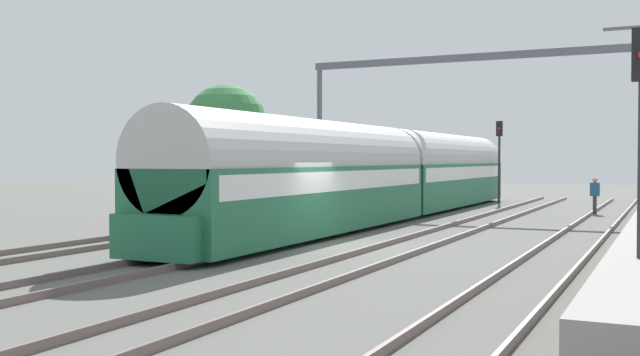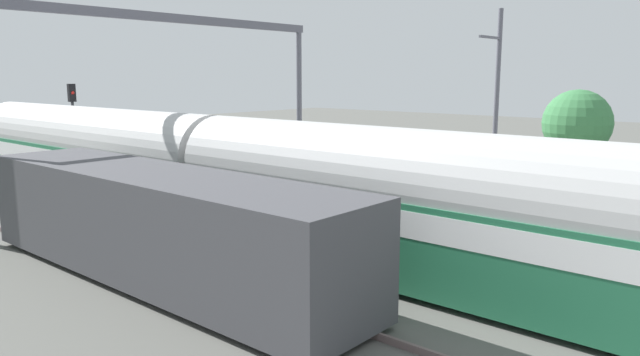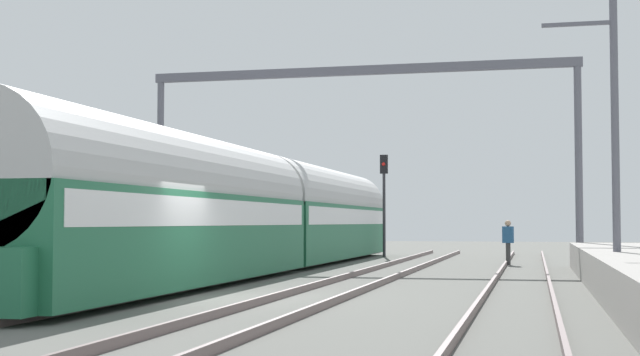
# 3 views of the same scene
# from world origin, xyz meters

# --- Properties ---
(ground) EXTENTS (120.00, 120.00, 0.00)m
(ground) POSITION_xyz_m (0.00, 0.00, 0.00)
(ground) COLOR #5C5C57
(track_west) EXTENTS (1.51, 60.00, 0.16)m
(track_west) POSITION_xyz_m (-2.14, 0.00, 0.08)
(track_west) COLOR #6D5B5A
(track_west) RESTS_ON ground
(track_east) EXTENTS (1.51, 60.00, 0.16)m
(track_east) POSITION_xyz_m (2.14, 0.00, 0.08)
(track_east) COLOR #6D5B5A
(track_east) RESTS_ON ground
(track_far_east) EXTENTS (1.52, 60.00, 0.16)m
(track_far_east) POSITION_xyz_m (6.41, 0.00, 0.08)
(track_far_east) COLOR #6D5B5A
(track_far_east) RESTS_ON ground
(platform) EXTENTS (4.40, 28.00, 0.90)m
(platform) POSITION_xyz_m (10.22, 2.00, 0.45)
(platform) COLOR gray
(platform) RESTS_ON ground
(passenger_train) EXTENTS (2.93, 32.85, 3.82)m
(passenger_train) POSITION_xyz_m (-2.14, 10.53, 1.97)
(passenger_train) COLOR #236B47
(passenger_train) RESTS_ON ground
(freight_car) EXTENTS (2.80, 13.00, 2.70)m
(freight_car) POSITION_xyz_m (-6.41, 7.75, 1.47)
(freight_car) COLOR #47474C
(freight_car) RESTS_ON ground
(person_crossing) EXTENTS (0.44, 0.33, 1.73)m
(person_crossing) POSITION_xyz_m (5.77, 17.10, 1.03)
(person_crossing) COLOR #393939
(person_crossing) RESTS_ON ground
(railway_signal_far) EXTENTS (0.36, 0.30, 4.88)m
(railway_signal_far) POSITION_xyz_m (-0.22, 24.02, 3.13)
(railway_signal_far) COLOR #2D2D33
(railway_signal_far) RESTS_ON ground
(catenary_gantry) EXTENTS (17.21, 0.28, 7.86)m
(catenary_gantry) POSITION_xyz_m (0.00, 16.37, 5.94)
(catenary_gantry) COLOR slate
(catenary_gantry) RESTS_ON ground
(catenary_pole_east_mid) EXTENTS (1.90, 0.20, 8.00)m
(catenary_pole_east_mid) POSITION_xyz_m (8.76, 5.52, 4.15)
(catenary_pole_east_mid) COLOR slate
(catenary_pole_east_mid) RESTS_ON ground
(tree_east_background) EXTENTS (3.27, 3.27, 4.64)m
(tree_east_background) POSITION_xyz_m (14.91, 4.10, 3.00)
(tree_east_background) COLOR #4C3826
(tree_east_background) RESTS_ON ground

